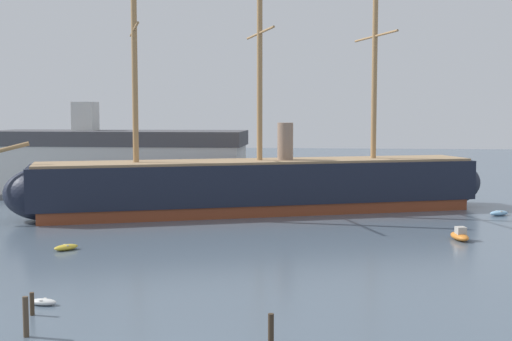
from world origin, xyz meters
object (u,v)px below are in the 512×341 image
(tall_ship, at_px, (260,185))
(mooring_piling_left_pair, at_px, (32,304))
(motorboat_alongside_stern, at_px, (460,235))
(dinghy_far_right, at_px, (499,213))
(dinghy_foreground_left, at_px, (43,302))
(dinghy_mid_left, at_px, (66,247))
(dockside_warehouse_left, at_px, (119,164))
(motorboat_far_left, at_px, (62,201))
(mooring_piling_right_pair, at_px, (26,317))
(mooring_piling_nearest, at_px, (271,330))

(tall_ship, xyz_separation_m, mooring_piling_left_pair, (-9.88, -44.17, -2.75))
(motorboat_alongside_stern, distance_m, dinghy_far_right, 18.45)
(dinghy_foreground_left, distance_m, dinghy_mid_left, 17.97)
(dinghy_far_right, xyz_separation_m, dockside_warehouse_left, (-51.39, 13.45, 4.56))
(dinghy_foreground_left, distance_m, motorboat_alongside_stern, 40.71)
(tall_ship, height_order, motorboat_far_left, tall_ship)
(motorboat_far_left, distance_m, mooring_piling_right_pair, 55.14)
(dinghy_foreground_left, bearing_deg, dockside_warehouse_left, 102.23)
(tall_ship, height_order, dinghy_far_right, tall_ship)
(mooring_piling_right_pair, bearing_deg, dinghy_mid_left, 106.32)
(dinghy_far_right, bearing_deg, mooring_piling_nearest, -116.01)
(mooring_piling_left_pair, bearing_deg, dockside_warehouse_left, 102.00)
(mooring_piling_nearest, distance_m, dockside_warehouse_left, 68.16)
(motorboat_alongside_stern, bearing_deg, mooring_piling_nearest, -116.55)
(motorboat_alongside_stern, relative_size, dinghy_far_right, 1.22)
(tall_ship, relative_size, motorboat_far_left, 17.78)
(dinghy_mid_left, bearing_deg, mooring_piling_nearest, -48.55)
(dinghy_far_right, distance_m, mooring_piling_right_pair, 61.55)
(mooring_piling_left_pair, bearing_deg, dinghy_foreground_left, 96.02)
(motorboat_far_left, relative_size, dinghy_far_right, 1.26)
(motorboat_far_left, relative_size, mooring_piling_left_pair, 2.49)
(tall_ship, height_order, dinghy_mid_left, tall_ship)
(dinghy_mid_left, height_order, dockside_warehouse_left, dockside_warehouse_left)
(motorboat_far_left, distance_m, mooring_piling_left_pair, 50.92)
(motorboat_far_left, bearing_deg, mooring_piling_right_pair, -70.34)
(motorboat_alongside_stern, relative_size, motorboat_far_left, 0.97)
(dinghy_mid_left, relative_size, motorboat_far_left, 0.66)
(dockside_warehouse_left, bearing_deg, dinghy_mid_left, -79.85)
(dinghy_mid_left, height_order, mooring_piling_nearest, mooring_piling_nearest)
(dinghy_far_right, bearing_deg, mooring_piling_right_pair, -127.66)
(dinghy_foreground_left, relative_size, dinghy_far_right, 0.66)
(motorboat_alongside_stern, bearing_deg, mooring_piling_right_pair, -132.97)
(dinghy_foreground_left, bearing_deg, mooring_piling_nearest, -21.78)
(mooring_piling_right_pair, bearing_deg, dinghy_far_right, 52.34)
(dinghy_mid_left, relative_size, mooring_piling_left_pair, 1.64)
(dinghy_far_right, relative_size, mooring_piling_right_pair, 1.22)
(dinghy_mid_left, bearing_deg, dockside_warehouse_left, 100.15)
(mooring_piling_right_pair, bearing_deg, mooring_piling_left_pair, 109.61)
(motorboat_far_left, height_order, mooring_piling_right_pair, mooring_piling_right_pair)
(dinghy_far_right, bearing_deg, tall_ship, -178.86)
(motorboat_alongside_stern, relative_size, dockside_warehouse_left, 0.09)
(mooring_piling_left_pair, bearing_deg, tall_ship, 77.39)
(dinghy_far_right, relative_size, mooring_piling_left_pair, 1.97)
(motorboat_alongside_stern, distance_m, motorboat_far_left, 52.30)
(mooring_piling_nearest, bearing_deg, mooring_piling_right_pair, 179.93)
(motorboat_far_left, bearing_deg, dinghy_mid_left, -67.70)
(dinghy_far_right, bearing_deg, motorboat_far_left, 176.75)
(motorboat_alongside_stern, bearing_deg, dockside_warehouse_left, 145.31)
(tall_ship, relative_size, dockside_warehouse_left, 1.59)
(dinghy_foreground_left, height_order, dinghy_mid_left, dinghy_mid_left)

